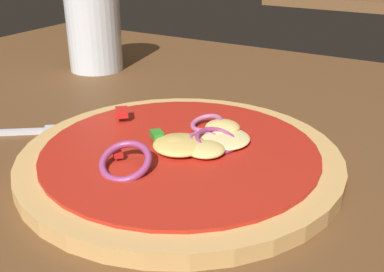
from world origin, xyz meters
TOP-DOWN VIEW (x-y plane):
  - dining_table at (0.00, 0.00)m, footprint 1.17×0.94m
  - pizza at (-0.02, 0.03)m, footprint 0.27×0.27m
  - fork at (-0.19, -0.00)m, footprint 0.16×0.12m
  - beer_glass at (-0.28, 0.22)m, footprint 0.08×0.08m

SIDE VIEW (x-z plane):
  - dining_table at x=0.00m, z-range 0.00..0.03m
  - fork at x=-0.19m, z-range 0.03..0.04m
  - pizza at x=-0.02m, z-range 0.02..0.06m
  - beer_glass at x=-0.28m, z-range 0.03..0.15m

